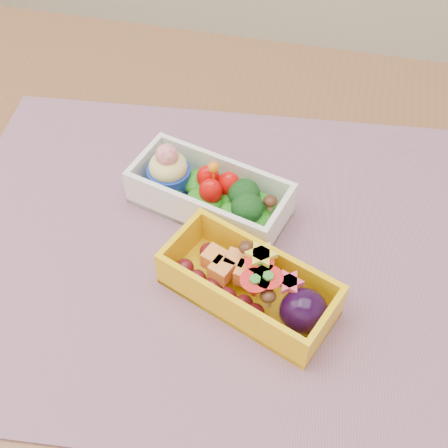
% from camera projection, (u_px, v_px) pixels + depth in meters
% --- Properties ---
extents(table, '(1.20, 0.80, 0.75)m').
position_uv_depth(table, '(213.00, 292.00, 0.73)').
color(table, brown).
rests_on(table, ground).
extents(placemat, '(0.64, 0.52, 0.00)m').
position_uv_depth(placemat, '(216.00, 249.00, 0.65)').
color(placemat, gray).
rests_on(placemat, table).
extents(bento_white, '(0.19, 0.12, 0.07)m').
position_uv_depth(bento_white, '(209.00, 193.00, 0.67)').
color(bento_white, white).
rests_on(bento_white, placemat).
extents(bento_yellow, '(0.19, 0.14, 0.06)m').
position_uv_depth(bento_yellow, '(252.00, 285.00, 0.59)').
color(bento_yellow, yellow).
rests_on(bento_yellow, placemat).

